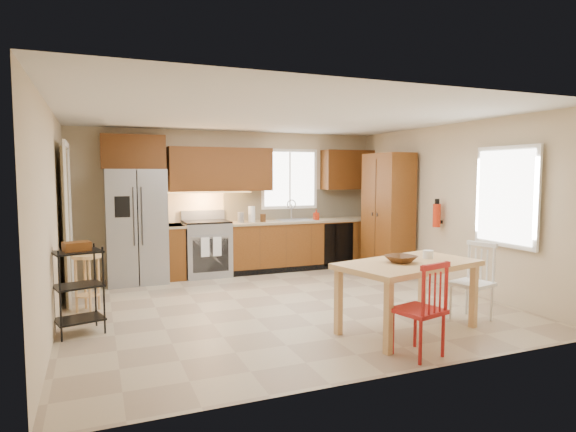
{
  "coord_description": "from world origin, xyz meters",
  "views": [
    {
      "loc": [
        -2.31,
        -5.89,
        1.74
      ],
      "look_at": [
        0.23,
        0.4,
        1.15
      ],
      "focal_mm": 30.0,
      "sensor_mm": 36.0,
      "label": 1
    }
  ],
  "objects_px": {
    "table_jar": "(428,256)",
    "chair_red": "(418,309)",
    "soap_bottle": "(316,215)",
    "pantry": "(388,214)",
    "dining_table": "(408,297)",
    "utility_cart": "(78,290)",
    "table_bowl": "(401,263)",
    "bar_stool": "(87,283)",
    "fire_extinguisher": "(437,215)",
    "chair_white": "(472,282)",
    "range_stove": "(207,249)",
    "refrigerator": "(136,226)"
  },
  "relations": [
    {
      "from": "table_jar",
      "to": "chair_red",
      "type": "bearing_deg",
      "value": -132.79
    },
    {
      "from": "soap_bottle",
      "to": "pantry",
      "type": "relative_size",
      "value": 0.09
    },
    {
      "from": "dining_table",
      "to": "utility_cart",
      "type": "bearing_deg",
      "value": 145.69
    },
    {
      "from": "utility_cart",
      "to": "soap_bottle",
      "type": "bearing_deg",
      "value": 15.8
    },
    {
      "from": "table_bowl",
      "to": "bar_stool",
      "type": "relative_size",
      "value": 0.44
    },
    {
      "from": "pantry",
      "to": "bar_stool",
      "type": "xyz_separation_m",
      "value": [
        -4.85,
        -0.57,
        -0.69
      ]
    },
    {
      "from": "fire_extinguisher",
      "to": "chair_white",
      "type": "relative_size",
      "value": 0.39
    },
    {
      "from": "soap_bottle",
      "to": "chair_white",
      "type": "relative_size",
      "value": 0.21
    },
    {
      "from": "bar_stool",
      "to": "chair_red",
      "type": "bearing_deg",
      "value": -20.1
    },
    {
      "from": "range_stove",
      "to": "fire_extinguisher",
      "type": "xyz_separation_m",
      "value": [
        3.18,
        -2.04,
        0.64
      ]
    },
    {
      "from": "table_jar",
      "to": "utility_cart",
      "type": "xyz_separation_m",
      "value": [
        -3.73,
        1.17,
        -0.32
      ]
    },
    {
      "from": "range_stove",
      "to": "utility_cart",
      "type": "relative_size",
      "value": 0.96
    },
    {
      "from": "pantry",
      "to": "chair_white",
      "type": "relative_size",
      "value": 2.28
    },
    {
      "from": "pantry",
      "to": "chair_red",
      "type": "xyz_separation_m",
      "value": [
        -1.9,
        -3.38,
        -0.59
      ]
    },
    {
      "from": "refrigerator",
      "to": "soap_bottle",
      "type": "distance_m",
      "value": 3.18
    },
    {
      "from": "chair_red",
      "to": "chair_white",
      "type": "height_order",
      "value": "same"
    },
    {
      "from": "chair_white",
      "to": "pantry",
      "type": "bearing_deg",
      "value": -26.34
    },
    {
      "from": "chair_white",
      "to": "table_bowl",
      "type": "xyz_separation_m",
      "value": [
        -1.05,
        -0.05,
        0.31
      ]
    },
    {
      "from": "chair_red",
      "to": "table_bowl",
      "type": "xyz_separation_m",
      "value": [
        0.25,
        0.65,
        0.31
      ]
    },
    {
      "from": "dining_table",
      "to": "soap_bottle",
      "type": "bearing_deg",
      "value": 66.86
    },
    {
      "from": "pantry",
      "to": "chair_white",
      "type": "xyz_separation_m",
      "value": [
        -0.6,
        -2.68,
        -0.59
      ]
    },
    {
      "from": "soap_bottle",
      "to": "dining_table",
      "type": "distance_m",
      "value": 3.73
    },
    {
      "from": "dining_table",
      "to": "pantry",
      "type": "bearing_deg",
      "value": 46.69
    },
    {
      "from": "chair_red",
      "to": "table_bowl",
      "type": "relative_size",
      "value": 2.9
    },
    {
      "from": "table_jar",
      "to": "fire_extinguisher",
      "type": "bearing_deg",
      "value": 48.53
    },
    {
      "from": "utility_cart",
      "to": "table_bowl",
      "type": "bearing_deg",
      "value": -36.01
    },
    {
      "from": "bar_stool",
      "to": "pantry",
      "type": "bearing_deg",
      "value": 30.18
    },
    {
      "from": "range_stove",
      "to": "bar_stool",
      "type": "distance_m",
      "value": 2.44
    },
    {
      "from": "fire_extinguisher",
      "to": "chair_red",
      "type": "relative_size",
      "value": 0.39
    },
    {
      "from": "range_stove",
      "to": "chair_red",
      "type": "distance_m",
      "value": 4.5
    },
    {
      "from": "soap_bottle",
      "to": "chair_white",
      "type": "distance_m",
      "value": 3.64
    },
    {
      "from": "soap_bottle",
      "to": "bar_stool",
      "type": "relative_size",
      "value": 0.26
    },
    {
      "from": "chair_white",
      "to": "range_stove",
      "type": "bearing_deg",
      "value": 19.17
    },
    {
      "from": "bar_stool",
      "to": "range_stove",
      "type": "bearing_deg",
      "value": 63.18
    },
    {
      "from": "pantry",
      "to": "dining_table",
      "type": "height_order",
      "value": "pantry"
    },
    {
      "from": "soap_bottle",
      "to": "table_bowl",
      "type": "xyz_separation_m",
      "value": [
        -0.69,
        -3.63,
        -0.22
      ]
    },
    {
      "from": "chair_red",
      "to": "dining_table",
      "type": "bearing_deg",
      "value": 47.85
    },
    {
      "from": "soap_bottle",
      "to": "table_jar",
      "type": "bearing_deg",
      "value": -94.09
    },
    {
      "from": "chair_white",
      "to": "bar_stool",
      "type": "xyz_separation_m",
      "value": [
        -4.26,
        2.12,
        -0.1
      ]
    },
    {
      "from": "fire_extinguisher",
      "to": "bar_stool",
      "type": "xyz_separation_m",
      "value": [
        -5.05,
        0.48,
        -0.74
      ]
    },
    {
      "from": "table_jar",
      "to": "soap_bottle",
      "type": "bearing_deg",
      "value": 85.91
    },
    {
      "from": "refrigerator",
      "to": "pantry",
      "type": "distance_m",
      "value": 4.23
    },
    {
      "from": "soap_bottle",
      "to": "table_bowl",
      "type": "distance_m",
      "value": 3.71
    },
    {
      "from": "pantry",
      "to": "chair_white",
      "type": "height_order",
      "value": "pantry"
    },
    {
      "from": "chair_red",
      "to": "chair_white",
      "type": "relative_size",
      "value": 1.0
    },
    {
      "from": "refrigerator",
      "to": "dining_table",
      "type": "relative_size",
      "value": 1.16
    },
    {
      "from": "range_stove",
      "to": "fire_extinguisher",
      "type": "bearing_deg",
      "value": -32.62
    },
    {
      "from": "pantry",
      "to": "bar_stool",
      "type": "height_order",
      "value": "pantry"
    },
    {
      "from": "range_stove",
      "to": "fire_extinguisher",
      "type": "distance_m",
      "value": 3.83
    },
    {
      "from": "chair_white",
      "to": "utility_cart",
      "type": "height_order",
      "value": "utility_cart"
    }
  ]
}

